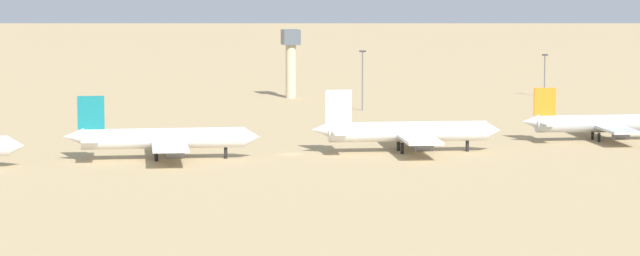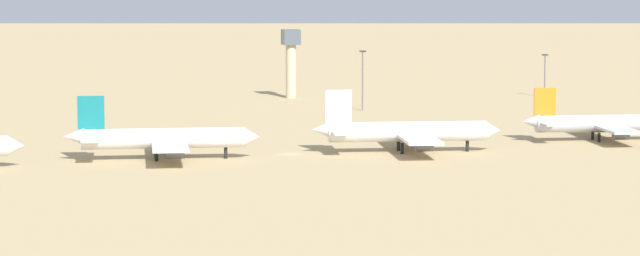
{
  "view_description": "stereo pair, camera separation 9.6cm",
  "coord_description": "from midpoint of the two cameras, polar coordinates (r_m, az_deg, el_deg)",
  "views": [
    {
      "loc": [
        -71.43,
        -309.08,
        41.91
      ],
      "look_at": [
        5.83,
        -3.25,
        6.0
      ],
      "focal_mm": 82.17,
      "sensor_mm": 36.0,
      "label": 1
    },
    {
      "loc": [
        -71.33,
        -309.11,
        41.91
      ],
      "look_at": [
        5.83,
        -3.25,
        6.0
      ],
      "focal_mm": 82.17,
      "sensor_mm": 36.0,
      "label": 2
    }
  ],
  "objects": [
    {
      "name": "parked_jet_white_3",
      "position": [
        323.36,
        3.36,
        -0.14
      ],
      "size": [
        42.33,
        35.97,
        13.99
      ],
      "rotation": [
        0.0,
        0.0,
        -0.14
      ],
      "color": "white",
      "rests_on": "ground"
    },
    {
      "name": "control_tower",
      "position": [
        451.31,
        -1.15,
        2.79
      ],
      "size": [
        5.2,
        5.2,
        21.16
      ],
      "color": "#C6B793",
      "rests_on": "ground"
    },
    {
      "name": "light_pole_mid",
      "position": [
        413.66,
        1.66,
        2.03
      ],
      "size": [
        1.8,
        0.5,
        17.03
      ],
      "color": "#59595E",
      "rests_on": "ground"
    },
    {
      "name": "parked_jet_orange_4",
      "position": [
        349.81,
        10.86,
        0.18
      ],
      "size": [
        38.35,
        32.49,
        12.67
      ],
      "rotation": [
        0.0,
        0.0,
        -0.12
      ],
      "color": "silver",
      "rests_on": "ground"
    },
    {
      "name": "light_pole_west",
      "position": [
        459.9,
        8.74,
        2.18
      ],
      "size": [
        1.8,
        0.5,
        13.41
      ],
      "color": "#59595E",
      "rests_on": "ground"
    },
    {
      "name": "parked_jet_teal_2",
      "position": [
        312.72,
        -6.2,
        -0.41
      ],
      "size": [
        41.74,
        35.36,
        13.79
      ],
      "rotation": [
        0.0,
        0.0,
        -0.12
      ],
      "color": "white",
      "rests_on": "ground"
    },
    {
      "name": "ground",
      "position": [
        319.99,
        -1.16,
        -1.03
      ],
      "size": [
        4000.0,
        4000.0,
        0.0
      ],
      "primitive_type": "plane",
      "color": "tan"
    }
  ]
}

